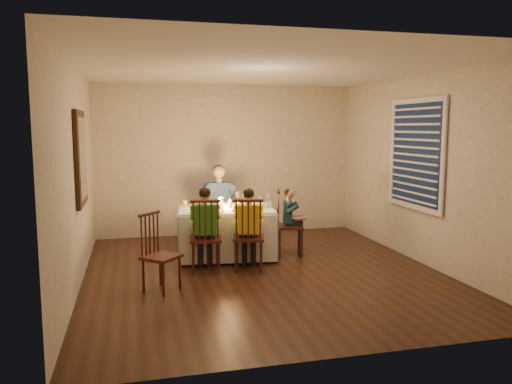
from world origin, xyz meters
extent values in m
plane|color=black|center=(0.00, 0.00, 0.00)|extent=(5.00, 5.00, 0.00)
cube|color=beige|center=(-2.25, 0.00, 1.30)|extent=(0.02, 5.00, 2.60)
cube|color=beige|center=(2.25, 0.00, 1.30)|extent=(0.02, 5.00, 2.60)
cube|color=beige|center=(0.00, 2.50, 1.30)|extent=(4.50, 0.02, 2.60)
plane|color=white|center=(0.00, 0.00, 2.60)|extent=(5.00, 5.00, 0.00)
cube|color=white|center=(-0.32, 0.90, 0.69)|extent=(1.43, 1.09, 0.04)
cube|color=white|center=(-0.26, 1.38, 0.36)|extent=(1.37, 0.17, 0.65)
cube|color=white|center=(-0.37, 0.42, 0.36)|extent=(1.37, 0.17, 0.65)
cube|color=white|center=(0.35, 0.83, 0.36)|extent=(0.13, 0.99, 0.65)
cube|color=white|center=(-0.99, 0.97, 0.36)|extent=(0.13, 0.99, 0.65)
cylinder|color=white|center=(-0.26, 1.16, 0.72)|extent=(0.29, 0.29, 0.02)
cylinder|color=white|center=(-0.61, 0.61, 0.72)|extent=(0.29, 0.29, 0.02)
cylinder|color=white|center=(-0.05, 0.55, 0.72)|extent=(0.29, 0.29, 0.02)
cylinder|color=white|center=(0.13, 0.87, 0.72)|extent=(0.29, 0.29, 0.02)
cylinder|color=white|center=(-0.39, 0.91, 0.76)|extent=(0.06, 0.06, 0.10)
cylinder|color=white|center=(-0.26, 0.89, 0.76)|extent=(0.06, 0.06, 0.10)
sphere|color=yellow|center=(-0.88, 1.25, 0.76)|extent=(0.09, 0.09, 0.09)
sphere|color=orange|center=(-0.13, 0.93, 0.75)|extent=(0.08, 0.08, 0.08)
imported|color=white|center=(-0.63, 1.21, 0.74)|extent=(0.31, 0.31, 0.06)
cube|color=black|center=(-2.22, 0.30, 1.50)|extent=(0.05, 0.95, 1.15)
cube|color=white|center=(-2.19, 0.30, 1.50)|extent=(0.01, 0.78, 0.98)
cube|color=black|center=(2.23, 0.10, 1.50)|extent=(0.01, 1.20, 1.40)
cube|color=white|center=(2.21, 0.10, 1.50)|extent=(0.03, 1.34, 1.54)
camera|label=1|loc=(-1.60, -6.09, 1.87)|focal=35.00mm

